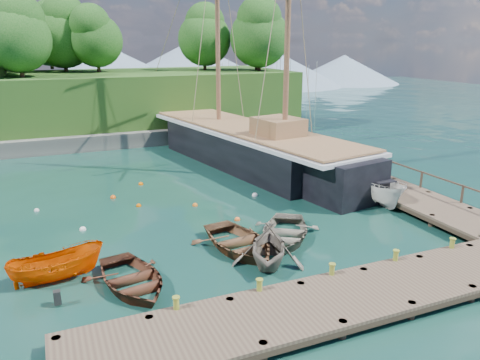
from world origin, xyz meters
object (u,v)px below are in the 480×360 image
Objects in this scene: rowboat_3 at (284,239)px; cabin_boat_white at (377,203)px; rowboat_1 at (268,264)px; motorboat_orange at (59,280)px; rowboat_0 at (132,287)px; schooner at (249,149)px; rowboat_2 at (239,250)px.

rowboat_3 is 7.87m from cabin_boat_white.
cabin_boat_white is at bearing 53.47° from rowboat_1.
rowboat_0 is at bearing -129.71° from motorboat_orange.
rowboat_1 is at bearing -12.46° from rowboat_0.
rowboat_1 is at bearing -121.52° from schooner.
rowboat_0 is 0.96× the size of rowboat_3.
cabin_boat_white is at bearing -88.09° from motorboat_orange.
rowboat_2 is (-0.58, 1.74, 0.00)m from rowboat_1.
cabin_boat_white reaches higher than rowboat_3.
cabin_boat_white is (7.46, 2.50, 0.00)m from rowboat_3.
schooner reaches higher than rowboat_1.
cabin_boat_white is at bearing 5.97° from rowboat_0.
rowboat_3 is (7.44, 1.69, 0.00)m from rowboat_0.
cabin_boat_white is (9.27, 4.46, 0.00)m from rowboat_1.
rowboat_2 is 0.99× the size of cabin_boat_white.
motorboat_orange is (-8.19, 1.97, 0.00)m from rowboat_1.
schooner is (11.56, 15.06, 1.22)m from rowboat_0.
rowboat_0 is at bearing -154.74° from cabin_boat_white.
rowboat_0 is at bearing -133.51° from rowboat_3.
rowboat_2 is 1.29× the size of motorboat_orange.
rowboat_0 is 0.15× the size of schooner.
schooner reaches higher than rowboat_2.
schooner reaches higher than rowboat_0.
cabin_boat_white is at bearing -83.28° from schooner.
rowboat_2 is 7.61m from motorboat_orange.
rowboat_2 reaches higher than rowboat_3.
motorboat_orange reaches higher than rowboat_2.
schooner reaches higher than rowboat_3.
rowboat_1 is 0.79× the size of rowboat_3.
motorboat_orange is 0.77× the size of cabin_boat_white.
rowboat_3 is at bearing 75.01° from rowboat_1.
motorboat_orange is at bearing 171.13° from rowboat_2.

